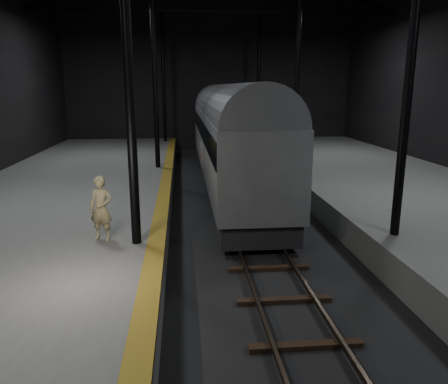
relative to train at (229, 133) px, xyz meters
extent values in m
plane|color=black|center=(0.00, -6.75, -2.97)|extent=(44.00, 44.00, 0.00)
cube|color=#555552|center=(-7.50, -6.75, -2.47)|extent=(9.00, 43.80, 1.00)
cube|color=#555552|center=(7.50, -6.75, -2.47)|extent=(9.00, 43.80, 1.00)
cube|color=brown|center=(-3.25, -6.75, -1.96)|extent=(0.50, 43.80, 0.01)
cube|color=#3F3328|center=(-0.72, -6.75, -2.80)|extent=(0.08, 43.00, 0.14)
cube|color=#3F3328|center=(0.72, -6.75, -2.80)|extent=(0.08, 43.00, 0.14)
cube|color=black|center=(0.00, -6.75, -2.91)|extent=(2.40, 42.00, 0.12)
cylinder|color=black|center=(-3.80, -10.75, 3.03)|extent=(0.26, 0.26, 10.00)
cylinder|color=black|center=(3.80, -10.75, 3.03)|extent=(0.26, 0.26, 10.00)
cylinder|color=black|center=(-3.80, 1.25, 3.03)|extent=(0.26, 0.26, 10.00)
cylinder|color=black|center=(3.80, 1.25, 3.03)|extent=(0.26, 0.26, 10.00)
cylinder|color=black|center=(-3.80, 13.25, 3.03)|extent=(0.26, 0.26, 10.00)
cylinder|color=black|center=(3.80, 13.25, 3.03)|extent=(0.26, 0.26, 10.00)
cube|color=black|center=(0.00, 7.25, 7.03)|extent=(23.60, 0.15, 0.18)
cube|color=gray|center=(0.00, 0.00, -0.43)|extent=(2.89, 19.90, 2.98)
cube|color=black|center=(0.00, 0.00, -2.30)|extent=(2.64, 19.50, 0.85)
cube|color=black|center=(0.00, 0.00, 0.27)|extent=(2.94, 19.60, 0.90)
cylinder|color=slate|center=(0.00, 0.00, 1.06)|extent=(2.83, 19.70, 2.83)
cube|color=black|center=(0.00, -6.96, -2.67)|extent=(1.79, 2.19, 0.35)
cube|color=black|center=(0.00, 6.96, -2.67)|extent=(1.79, 2.19, 0.35)
cube|color=silver|center=(-1.47, -0.99, -1.03)|extent=(0.04, 0.75, 1.04)
cube|color=silver|center=(-1.47, 0.20, -1.03)|extent=(0.04, 0.75, 1.04)
cylinder|color=maroon|center=(-1.49, -0.82, -1.28)|extent=(0.03, 0.26, 0.26)
cylinder|color=maroon|center=(-1.49, 0.38, -1.28)|extent=(0.03, 0.26, 0.26)
imported|color=tan|center=(-4.79, -10.41, -1.03)|extent=(0.78, 0.62, 1.87)
camera|label=1|loc=(-2.47, -22.59, 2.32)|focal=35.00mm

